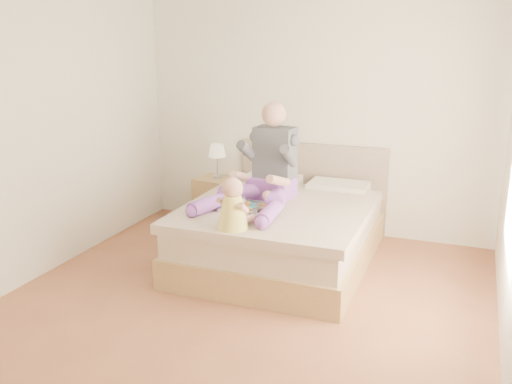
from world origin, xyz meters
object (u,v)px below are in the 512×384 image
(bed, at_px, (284,228))
(baby, at_px, (233,208))
(nightstand, at_px, (217,200))
(adult, at_px, (266,172))
(tray, at_px, (250,206))

(bed, xyz_separation_m, baby, (-0.14, -0.94, 0.47))
(nightstand, bearing_deg, baby, -52.06)
(nightstand, xyz_separation_m, baby, (0.98, -1.74, 0.52))
(adult, bearing_deg, bed, 32.00)
(adult, bearing_deg, tray, -91.96)
(bed, height_order, baby, baby)
(nightstand, bearing_deg, adult, -34.32)
(tray, height_order, baby, baby)
(baby, bearing_deg, bed, 98.55)
(bed, bearing_deg, tray, -118.84)
(tray, bearing_deg, nightstand, 128.83)
(tray, bearing_deg, bed, 62.76)
(nightstand, height_order, tray, tray)
(bed, relative_size, baby, 4.94)
(nightstand, distance_m, adult, 1.43)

